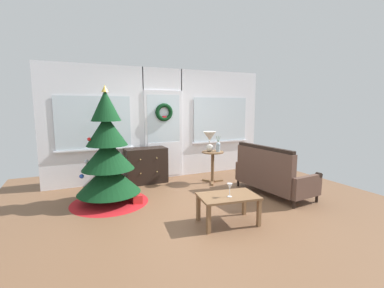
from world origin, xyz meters
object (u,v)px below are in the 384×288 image
at_px(side_table, 213,161).
at_px(coffee_table, 228,199).
at_px(christmas_tree, 108,161).
at_px(settee_sofa, 270,175).
at_px(table_lamp, 210,139).
at_px(wine_glass, 230,187).
at_px(gift_box, 137,199).
at_px(dresser_cabinet, 146,165).
at_px(flower_vase, 218,146).

distance_m(side_table, coffee_table, 2.10).
height_order(christmas_tree, settee_sofa, christmas_tree).
relative_size(table_lamp, coffee_table, 0.49).
bearing_deg(wine_glass, side_table, 67.65).
relative_size(christmas_tree, table_lamp, 4.65).
distance_m(table_lamp, gift_box, 2.10).
bearing_deg(settee_sofa, table_lamp, 119.42).
relative_size(dresser_cabinet, gift_box, 5.60).
height_order(side_table, gift_box, side_table).
bearing_deg(dresser_cabinet, christmas_tree, -134.07).
height_order(coffee_table, gift_box, coffee_table).
bearing_deg(coffee_table, christmas_tree, 132.45).
bearing_deg(flower_vase, side_table, 149.04).
relative_size(side_table, wine_glass, 3.60).
height_order(christmas_tree, wine_glass, christmas_tree).
xyz_separation_m(coffee_table, gift_box, (-1.03, 1.31, -0.28)).
relative_size(side_table, gift_box, 4.32).
distance_m(coffee_table, gift_box, 1.69).
bearing_deg(wine_glass, settee_sofa, 29.70).
bearing_deg(christmas_tree, coffee_table, -47.55).
bearing_deg(gift_box, table_lamp, 20.42).
bearing_deg(side_table, flower_vase, -30.96).
bearing_deg(christmas_tree, settee_sofa, -16.07).
distance_m(flower_vase, gift_box, 2.14).
xyz_separation_m(christmas_tree, dresser_cabinet, (0.91, 0.94, -0.36)).
relative_size(christmas_tree, dresser_cabinet, 2.25).
xyz_separation_m(side_table, gift_box, (-1.83, -0.62, -0.42)).
height_order(settee_sofa, flower_vase, flower_vase).
distance_m(dresser_cabinet, gift_box, 1.35).
height_order(dresser_cabinet, coffee_table, dresser_cabinet).
xyz_separation_m(christmas_tree, table_lamp, (2.20, 0.38, 0.24)).
relative_size(side_table, table_lamp, 1.59).
bearing_deg(flower_vase, settee_sofa, -64.79).
distance_m(table_lamp, coffee_table, 2.20).
bearing_deg(dresser_cabinet, table_lamp, -23.45).
bearing_deg(side_table, table_lamp, 146.31).
bearing_deg(coffee_table, settee_sofa, 28.08).
relative_size(settee_sofa, table_lamp, 3.67).
bearing_deg(settee_sofa, dresser_cabinet, 138.09).
bearing_deg(wine_glass, coffee_table, 75.14).
height_order(side_table, flower_vase, flower_vase).
bearing_deg(gift_box, coffee_table, -51.84).
relative_size(coffee_table, gift_box, 5.55).
distance_m(christmas_tree, table_lamp, 2.24).
height_order(dresser_cabinet, table_lamp, table_lamp).
distance_m(side_table, gift_box, 1.98).
relative_size(settee_sofa, coffee_table, 1.79).
bearing_deg(dresser_cabinet, gift_box, -111.68).
bearing_deg(christmas_tree, dresser_cabinet, 45.93).
height_order(flower_vase, gift_box, flower_vase).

